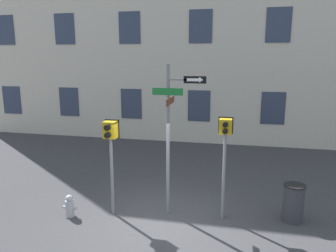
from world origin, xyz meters
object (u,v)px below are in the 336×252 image
object	(u,v)px
street_sign_pole	(171,128)
trash_bin	(293,203)
fire_hydrant	(70,206)
pedestrian_signal_left	(111,141)
pedestrian_signal_right	(225,141)

from	to	relation	value
street_sign_pole	trash_bin	world-z (taller)	street_sign_pole
street_sign_pole	fire_hydrant	bearing A→B (deg)	-163.97
fire_hydrant	trash_bin	bearing A→B (deg)	9.80
pedestrian_signal_left	street_sign_pole	bearing A→B (deg)	13.89
fire_hydrant	trash_bin	xyz separation A→B (m)	(5.76, 1.00, 0.21)
pedestrian_signal_right	fire_hydrant	size ratio (longest dim) A/B	4.45
street_sign_pole	trash_bin	distance (m)	3.69
fire_hydrant	trash_bin	distance (m)	5.85
pedestrian_signal_left	trash_bin	xyz separation A→B (m)	(4.69, 0.63, -1.55)
trash_bin	fire_hydrant	bearing A→B (deg)	-170.20
trash_bin	pedestrian_signal_right	bearing A→B (deg)	-172.29
pedestrian_signal_right	fire_hydrant	bearing A→B (deg)	-169.26
street_sign_pole	trash_bin	size ratio (longest dim) A/B	4.05
street_sign_pole	pedestrian_signal_right	size ratio (longest dim) A/B	1.48
trash_bin	street_sign_pole	bearing A→B (deg)	-175.50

